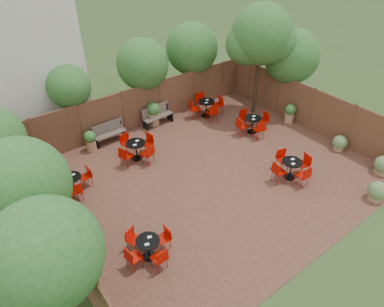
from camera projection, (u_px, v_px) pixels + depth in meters
ground at (211, 175)px, 13.80m from camera, size 80.00×80.00×0.00m
courtyard_paving at (211, 175)px, 13.80m from camera, size 12.00×10.00×0.02m
fence_back at (143, 106)px, 16.48m from camera, size 12.00×0.08×2.00m
fence_left at (54, 227)px, 10.24m from camera, size 0.08×10.00×2.00m
fence_right at (311, 109)px, 16.22m from camera, size 0.08×10.00×2.00m
neighbour_building at (5, 44)px, 14.46m from camera, size 5.00×4.00×8.00m
overhang_foliage at (147, 98)px, 13.24m from camera, size 15.86×10.85×2.63m
courtyard_tree at (261, 38)px, 15.88m from camera, size 2.88×2.79×5.31m
park_bench_left at (109, 132)px, 15.53m from camera, size 1.44×0.48×0.89m
park_bench_right at (157, 115)px, 16.77m from camera, size 1.55×0.60×0.94m
bistro_tables at (194, 150)px, 14.42m from camera, size 9.72×7.43×0.94m
planters at (149, 127)px, 15.69m from camera, size 11.29×4.41×1.13m
low_shrubs at (368, 167)px, 13.63m from camera, size 2.39×3.30×0.74m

